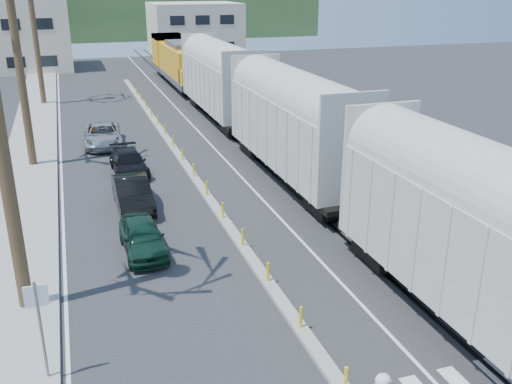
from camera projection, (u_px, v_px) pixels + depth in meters
ground at (328, 371)px, 15.68m from camera, size 140.00×140.00×0.00m
sidewalk at (32, 151)px, 35.37m from camera, size 3.00×90.00×0.15m
rails at (228, 125)px, 42.03m from camera, size 1.56×100.00×0.06m
median at (183, 161)px, 33.39m from camera, size 0.45×60.00×0.85m
lane_markings at (135, 144)px, 37.26m from camera, size 9.42×90.00×0.01m
freight_train at (259, 105)px, 34.66m from camera, size 3.00×60.94×5.85m
street_sign at (39, 317)px, 14.61m from camera, size 0.60×0.08×3.00m
buildings at (56, 25)px, 75.94m from camera, size 38.00×27.00×10.00m
hillside at (92, 3)px, 102.45m from camera, size 80.00×20.00×12.00m
car_lead at (143, 237)px, 22.24m from camera, size 1.79×3.97×1.32m
car_second at (133, 194)px, 26.51m from camera, size 1.66×4.49×1.47m
car_third at (129, 163)px, 31.30m from camera, size 2.10×4.48×1.26m
car_rear at (103, 135)px, 36.65m from camera, size 2.74×5.23×1.40m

